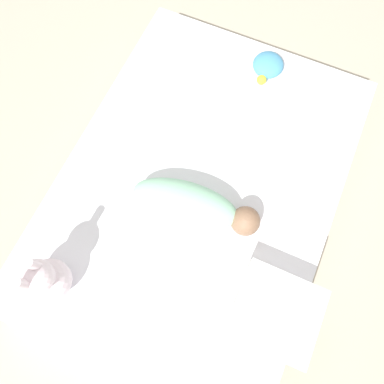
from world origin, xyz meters
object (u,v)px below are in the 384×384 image
at_px(swaddled_baby, 193,205).
at_px(bunny_plush, 45,279).
at_px(pillow, 275,313).
at_px(turtle_plush, 268,66).

xyz_separation_m(swaddled_baby, bunny_plush, (0.46, -0.35, 0.05)).
height_order(swaddled_baby, pillow, swaddled_baby).
bearing_deg(bunny_plush, pillow, 106.15).
relative_size(swaddled_baby, bunny_plush, 1.65).
distance_m(pillow, bunny_plush, 0.81).
height_order(swaddled_baby, bunny_plush, bunny_plush).
distance_m(swaddled_baby, bunny_plush, 0.58).
bearing_deg(swaddled_baby, turtle_plush, 80.01).
height_order(pillow, bunny_plush, bunny_plush).
relative_size(pillow, bunny_plush, 0.94).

